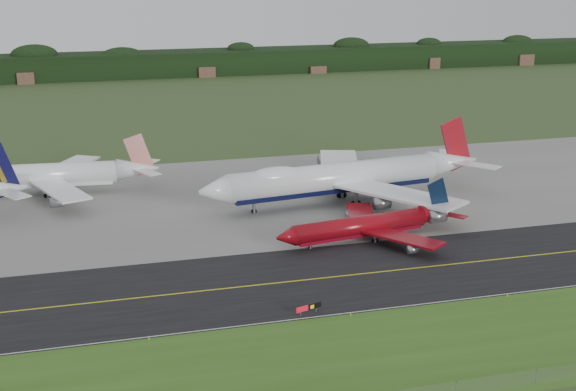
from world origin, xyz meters
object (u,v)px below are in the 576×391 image
at_px(jet_star_tail, 47,175).
at_px(taxiway_sign, 309,307).
at_px(jet_ba_747, 343,177).
at_px(jet_red_737, 370,225).

bearing_deg(jet_star_tail, taxiway_sign, -63.84).
xyz_separation_m(jet_ba_747, jet_star_tail, (-67.86, 26.23, -1.46)).
height_order(jet_red_737, jet_star_tail, jet_star_tail).
bearing_deg(taxiway_sign, jet_red_737, 54.24).
bearing_deg(taxiway_sign, jet_star_tail, 116.16).
height_order(jet_ba_747, jet_star_tail, jet_ba_747).
height_order(jet_star_tail, taxiway_sign, jet_star_tail).
height_order(jet_red_737, taxiway_sign, jet_red_737).
bearing_deg(jet_star_tail, jet_ba_747, -21.13).
relative_size(jet_ba_747, taxiway_sign, 15.79).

